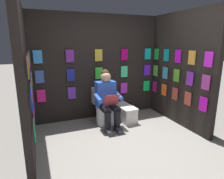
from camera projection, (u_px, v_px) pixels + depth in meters
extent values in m
plane|color=gray|center=(138.00, 159.00, 2.95)|extent=(30.00, 30.00, 0.00)
cube|color=black|center=(98.00, 67.00, 4.41)|extent=(2.99, 0.10, 2.33)
cube|color=#EA1C80|center=(41.00, 96.00, 4.00)|extent=(0.17, 0.01, 0.26)
cube|color=#6730BB|center=(72.00, 93.00, 4.23)|extent=(0.17, 0.01, 0.26)
cube|color=#B71144|center=(99.00, 90.00, 4.45)|extent=(0.17, 0.01, 0.26)
cube|color=#CA30E7|center=(124.00, 88.00, 4.68)|extent=(0.17, 0.01, 0.26)
cube|color=#14DB5F|center=(146.00, 86.00, 4.91)|extent=(0.17, 0.01, 0.26)
cube|color=#3C57B6|center=(40.00, 77.00, 3.90)|extent=(0.17, 0.01, 0.26)
cube|color=navy|center=(71.00, 75.00, 4.13)|extent=(0.17, 0.01, 0.26)
cube|color=#3ED637|center=(99.00, 73.00, 4.36)|extent=(0.17, 0.01, 0.26)
cube|color=#46F0AB|center=(124.00, 72.00, 4.59)|extent=(0.17, 0.01, 0.26)
cube|color=#6820ED|center=(147.00, 70.00, 4.81)|extent=(0.17, 0.01, 0.26)
cube|color=#3D99F0|center=(38.00, 57.00, 3.81)|extent=(0.17, 0.01, 0.26)
cube|color=#6F2697|center=(70.00, 56.00, 4.03)|extent=(0.17, 0.01, 0.26)
cube|color=gold|center=(99.00, 55.00, 4.26)|extent=(0.17, 0.01, 0.26)
cube|color=#B60A71|center=(124.00, 55.00, 4.49)|extent=(0.17, 0.01, 0.26)
cube|color=#18BCC0|center=(148.00, 54.00, 4.72)|extent=(0.17, 0.01, 0.26)
cube|color=black|center=(180.00, 70.00, 4.06)|extent=(0.10, 1.88, 2.33)
cube|color=#AF1879|center=(155.00, 87.00, 4.83)|extent=(0.01, 0.17, 0.26)
cube|color=#CA521E|center=(164.00, 90.00, 4.49)|extent=(0.01, 0.17, 0.26)
cube|color=#993C33|center=(175.00, 94.00, 4.15)|extent=(0.01, 0.17, 0.26)
cube|color=#AA4539|center=(188.00, 99.00, 3.81)|extent=(0.01, 0.17, 0.26)
cube|color=#BF12BE|center=(203.00, 104.00, 3.46)|extent=(0.01, 0.17, 0.26)
cube|color=#62BF43|center=(155.00, 71.00, 4.74)|extent=(0.01, 0.17, 0.26)
cube|color=teal|center=(165.00, 73.00, 4.40)|extent=(0.01, 0.17, 0.26)
cube|color=#53962B|center=(176.00, 76.00, 4.05)|extent=(0.01, 0.17, 0.26)
cube|color=purple|center=(190.00, 79.00, 3.71)|extent=(0.01, 0.17, 0.26)
cube|color=#AA3898|center=(206.00, 82.00, 3.37)|extent=(0.01, 0.17, 0.26)
cube|color=green|center=(156.00, 54.00, 4.64)|extent=(0.01, 0.17, 0.26)
cube|color=teal|center=(166.00, 55.00, 4.30)|extent=(0.01, 0.17, 0.26)
cube|color=#BF13D5|center=(178.00, 56.00, 3.96)|extent=(0.01, 0.17, 0.26)
cube|color=gold|center=(192.00, 58.00, 3.61)|extent=(0.01, 0.17, 0.26)
cube|color=#DB26E8|center=(209.00, 59.00, 3.27)|extent=(0.01, 0.17, 0.26)
cube|color=black|center=(25.00, 80.00, 2.97)|extent=(0.10, 1.88, 2.33)
cube|color=#0BCD7F|center=(35.00, 130.00, 2.44)|extent=(0.01, 0.17, 0.26)
cube|color=#C53550|center=(34.00, 119.00, 2.79)|extent=(0.01, 0.17, 0.26)
cube|color=#3E3BE0|center=(34.00, 111.00, 3.13)|extent=(0.01, 0.17, 0.26)
cube|color=#BA0FB7|center=(34.00, 104.00, 3.47)|extent=(0.01, 0.17, 0.26)
cube|color=purple|center=(34.00, 99.00, 3.81)|extent=(0.01, 0.17, 0.26)
cube|color=#2234EF|center=(31.00, 100.00, 2.35)|extent=(0.01, 0.17, 0.26)
cube|color=#43C55D|center=(31.00, 93.00, 2.69)|extent=(0.01, 0.17, 0.26)
cube|color=#B127B1|center=(31.00, 87.00, 3.03)|extent=(0.01, 0.17, 0.26)
cube|color=#2AC271|center=(32.00, 82.00, 3.38)|extent=(0.01, 0.17, 0.26)
cube|color=#D3E543|center=(32.00, 79.00, 3.72)|extent=(0.01, 0.17, 0.26)
cube|color=olive|center=(28.00, 67.00, 2.25)|extent=(0.01, 0.17, 0.26)
cube|color=#E616AA|center=(28.00, 64.00, 2.59)|extent=(0.01, 0.17, 0.26)
cube|color=#E47F4E|center=(29.00, 61.00, 2.94)|extent=(0.01, 0.17, 0.26)
cube|color=green|center=(29.00, 59.00, 3.28)|extent=(0.01, 0.17, 0.26)
cube|color=#2578BC|center=(29.00, 58.00, 3.62)|extent=(0.01, 0.17, 0.26)
cylinder|color=white|center=(105.00, 115.00, 4.15)|extent=(0.38, 0.38, 0.40)
cylinder|color=white|center=(105.00, 106.00, 4.10)|extent=(0.41, 0.41, 0.02)
cube|color=white|center=(101.00, 95.00, 4.29)|extent=(0.38, 0.19, 0.36)
cylinder|color=white|center=(102.00, 96.00, 4.21)|extent=(0.39, 0.07, 0.39)
cube|color=blue|center=(105.00, 94.00, 4.01)|extent=(0.40, 0.23, 0.52)
sphere|color=tan|center=(106.00, 77.00, 3.90)|extent=(0.21, 0.21, 0.21)
sphere|color=#472D19|center=(105.00, 74.00, 3.91)|extent=(0.17, 0.17, 0.17)
cylinder|color=black|center=(114.00, 107.00, 3.93)|extent=(0.16, 0.40, 0.15)
cylinder|color=black|center=(104.00, 109.00, 3.85)|extent=(0.16, 0.40, 0.15)
cylinder|color=black|center=(117.00, 121.00, 3.82)|extent=(0.12, 0.12, 0.42)
cylinder|color=black|center=(108.00, 122.00, 3.74)|extent=(0.12, 0.12, 0.42)
cube|color=#33333D|center=(118.00, 130.00, 3.80)|extent=(0.11, 0.26, 0.09)
cube|color=#33333D|center=(109.00, 132.00, 3.73)|extent=(0.11, 0.26, 0.09)
cylinder|color=blue|center=(119.00, 96.00, 3.94)|extent=(0.09, 0.31, 0.13)
cylinder|color=blue|center=(98.00, 98.00, 3.77)|extent=(0.09, 0.31, 0.13)
cube|color=#9C2D36|center=(112.00, 100.00, 3.71)|extent=(0.30, 0.13, 0.23)
cube|color=white|center=(125.00, 114.00, 4.36)|extent=(0.33, 0.65, 0.32)
cube|color=white|center=(125.00, 106.00, 4.32)|extent=(0.35, 0.68, 0.03)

